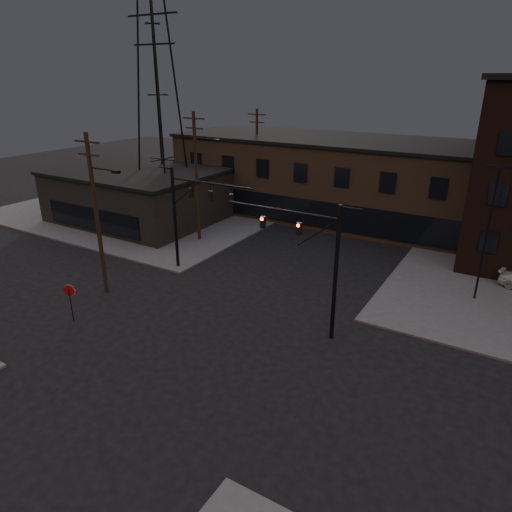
{
  "coord_description": "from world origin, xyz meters",
  "views": [
    {
      "loc": [
        14.62,
        -17.46,
        14.25
      ],
      "look_at": [
        0.61,
        5.76,
        3.5
      ],
      "focal_mm": 32.0,
      "sensor_mm": 36.0,
      "label": 1
    }
  ],
  "objects_px": {
    "car_crossing": "(404,230)",
    "traffic_signal_near": "(317,255)",
    "stop_sign": "(70,294)",
    "traffic_signal_far": "(187,209)"
  },
  "relations": [
    {
      "from": "car_crossing",
      "to": "traffic_signal_near",
      "type": "bearing_deg",
      "value": -84.07
    },
    {
      "from": "traffic_signal_near",
      "to": "stop_sign",
      "type": "height_order",
      "value": "traffic_signal_near"
    },
    {
      "from": "traffic_signal_near",
      "to": "car_crossing",
      "type": "relative_size",
      "value": 1.7
    },
    {
      "from": "traffic_signal_far",
      "to": "car_crossing",
      "type": "distance_m",
      "value": 20.97
    },
    {
      "from": "traffic_signal_near",
      "to": "stop_sign",
      "type": "relative_size",
      "value": 3.23
    },
    {
      "from": "traffic_signal_far",
      "to": "stop_sign",
      "type": "xyz_separation_m",
      "value": [
        -1.28,
        -9.99,
        -3.17
      ]
    },
    {
      "from": "stop_sign",
      "to": "car_crossing",
      "type": "bearing_deg",
      "value": 63.0
    },
    {
      "from": "traffic_signal_far",
      "to": "car_crossing",
      "type": "bearing_deg",
      "value": 53.5
    },
    {
      "from": "traffic_signal_far",
      "to": "stop_sign",
      "type": "distance_m",
      "value": 10.55
    },
    {
      "from": "stop_sign",
      "to": "traffic_signal_near",
      "type": "bearing_deg",
      "value": 25.9
    }
  ]
}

